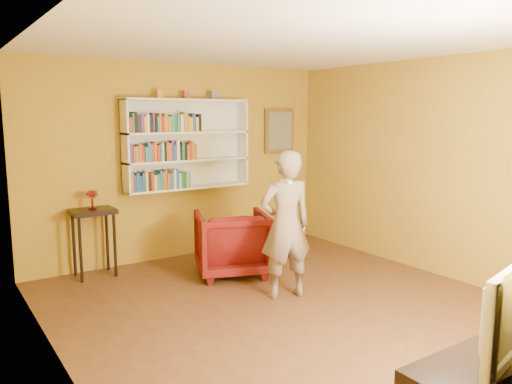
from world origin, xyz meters
TOP-DOWN VIEW (x-y plane):
  - room_shell at (0.00, 0.00)m, footprint 5.30×5.80m
  - bookshelf at (0.00, 2.41)m, footprint 1.80×0.29m
  - books_row_lower at (-0.44, 2.30)m, footprint 0.83×0.19m
  - books_row_middle at (-0.39, 2.30)m, footprint 0.93×0.18m
  - books_row_upper at (-0.36, 2.30)m, footprint 1.01×0.19m
  - ornament_left at (-0.40, 2.35)m, footprint 0.08×0.08m
  - ornament_centre at (-0.01, 2.35)m, footprint 0.08×0.08m
  - ornament_right at (0.41, 2.35)m, footprint 0.08×0.08m
  - framed_painting at (1.65, 2.46)m, footprint 0.55×0.05m
  - console_table at (-1.36, 2.25)m, footprint 0.52×0.40m
  - ruby_lustre at (-1.36, 2.25)m, footprint 0.15×0.14m
  - armchair at (0.10, 1.37)m, footprint 1.12×1.13m
  - person at (0.17, 0.35)m, footprint 0.67×0.52m
  - game_remote at (-0.09, 0.02)m, footprint 0.04×0.15m
  - television at (-0.13, -2.25)m, footprint 1.09×0.38m

SIDE VIEW (x-z plane):
  - armchair at x=0.10m, z-range 0.00..0.81m
  - console_table at x=-1.36m, z-range 0.28..1.13m
  - person at x=0.17m, z-range 0.00..1.63m
  - television at x=-0.13m, z-range 0.50..1.13m
  - room_shell at x=0.00m, z-range -0.42..2.46m
  - ruby_lustre at x=-1.36m, z-range 0.90..1.14m
  - books_row_lower at x=-0.44m, z-range 1.00..1.27m
  - game_remote at x=-0.09m, z-range 1.33..1.36m
  - books_row_middle at x=-0.39m, z-range 1.38..1.64m
  - bookshelf at x=0.00m, z-range 0.98..2.21m
  - framed_painting at x=1.65m, z-range 1.40..2.10m
  - books_row_upper at x=-0.36m, z-range 1.75..2.02m
  - ornament_centre at x=-0.01m, z-range 2.21..2.32m
  - ornament_left at x=-0.40m, z-range 2.21..2.32m
  - ornament_right at x=0.41m, z-range 2.21..2.33m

